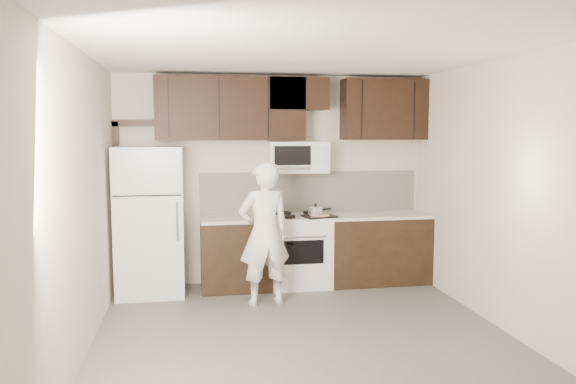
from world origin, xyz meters
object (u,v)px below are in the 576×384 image
object	(u,v)px
refrigerator	(150,221)
person	(264,234)
microwave	(298,157)
stove	(299,250)

from	to	relation	value
refrigerator	person	distance (m)	1.46
microwave	refrigerator	size ratio (longest dim) A/B	0.42
microwave	refrigerator	xyz separation A→B (m)	(-1.85, -0.17, -0.75)
stove	person	distance (m)	0.95
microwave	refrigerator	distance (m)	2.00
stove	person	world-z (taller)	person
refrigerator	person	world-z (taller)	refrigerator
refrigerator	microwave	bearing A→B (deg)	5.15
microwave	person	bearing A→B (deg)	-123.63
refrigerator	person	xyz separation A→B (m)	(1.31, -0.65, -0.08)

